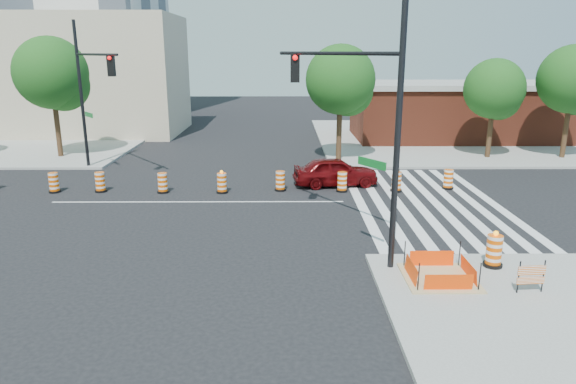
{
  "coord_description": "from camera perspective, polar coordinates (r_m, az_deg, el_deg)",
  "views": [
    {
      "loc": [
        4.17,
        -23.69,
        7.0
      ],
      "look_at": [
        4.32,
        -3.32,
        1.4
      ],
      "focal_mm": 32.0,
      "sensor_mm": 36.0,
      "label": 1
    }
  ],
  "objects": [
    {
      "name": "median_drum_5",
      "position": [
        26.58,
        -0.85,
        1.17
      ],
      "size": [
        0.6,
        0.6,
        1.02
      ],
      "color": "black",
      "rests_on": "ground"
    },
    {
      "name": "crosswalk_east",
      "position": [
        25.62,
        14.95,
        -1.01
      ],
      "size": [
        6.75,
        13.5,
        0.01
      ],
      "color": "silver",
      "rests_on": "ground"
    },
    {
      "name": "median_drum_2",
      "position": [
        28.06,
        -20.14,
        0.98
      ],
      "size": [
        0.6,
        0.6,
        1.02
      ],
      "color": "black",
      "rests_on": "ground"
    },
    {
      "name": "beige_midrise",
      "position": [
        48.51,
        -20.35,
        12.08
      ],
      "size": [
        14.0,
        10.0,
        10.0
      ],
      "primitive_type": "cube",
      "color": "#BBAC8F",
      "rests_on": "ground"
    },
    {
      "name": "sidewalk_nw",
      "position": [
        47.73,
        -28.21,
        5.21
      ],
      "size": [
        22.0,
        22.0,
        0.15
      ],
      "primitive_type": "cube",
      "color": "gray",
      "rests_on": "ground"
    },
    {
      "name": "median_drum_8",
      "position": [
        28.21,
        17.38,
        1.29
      ],
      "size": [
        0.6,
        0.6,
        1.02
      ],
      "color": "black",
      "rests_on": "ground"
    },
    {
      "name": "tree_north_b",
      "position": [
        37.55,
        -24.69,
        11.51
      ],
      "size": [
        4.7,
        4.7,
        7.99
      ],
      "color": "#382314",
      "rests_on": "ground"
    },
    {
      "name": "median_drum_4",
      "position": [
        26.37,
        -7.35,
        0.95
      ],
      "size": [
        0.6,
        0.6,
        1.18
      ],
      "color": "black",
      "rests_on": "ground"
    },
    {
      "name": "tree_north_d",
      "position": [
        36.55,
        21.96,
        10.25
      ],
      "size": [
        3.88,
        3.88,
        6.6
      ],
      "color": "#382314",
      "rests_on": "ground"
    },
    {
      "name": "signal_pole_se",
      "position": [
        17.41,
        7.9,
        9.79
      ],
      "size": [
        3.77,
        5.61,
        8.75
      ],
      "rotation": [
        0.0,
        0.0,
        2.15
      ],
      "color": "black",
      "rests_on": "ground"
    },
    {
      "name": "pit_drum",
      "position": [
        18.21,
        21.9,
        -6.17
      ],
      "size": [
        0.63,
        0.63,
        1.23
      ],
      "color": "black",
      "rests_on": "ground"
    },
    {
      "name": "ground",
      "position": [
        25.06,
        -9.98,
        -1.09
      ],
      "size": [
        120.0,
        120.0,
        0.0
      ],
      "primitive_type": "plane",
      "color": "black",
      "rests_on": "ground"
    },
    {
      "name": "median_drum_1",
      "position": [
        28.84,
        -24.57,
        0.89
      ],
      "size": [
        0.6,
        0.6,
        1.02
      ],
      "color": "black",
      "rests_on": "ground"
    },
    {
      "name": "lane_centerline",
      "position": [
        25.05,
        -9.98,
        -1.08
      ],
      "size": [
        14.0,
        0.12,
        0.01
      ],
      "primitive_type": "cube",
      "color": "silver",
      "rests_on": "ground"
    },
    {
      "name": "red_coupe",
      "position": [
        27.65,
        5.29,
        2.28
      ],
      "size": [
        4.71,
        2.4,
        1.54
      ],
      "primitive_type": "imported",
      "rotation": [
        0.0,
        0.0,
        1.71
      ],
      "color": "#540709",
      "rests_on": "ground"
    },
    {
      "name": "excavation_pit",
      "position": [
        16.89,
        16.45,
        -8.96
      ],
      "size": [
        2.2,
        2.2,
        0.9
      ],
      "color": "tan",
      "rests_on": "ground"
    },
    {
      "name": "tree_north_e",
      "position": [
        38.5,
        29.08,
        10.53
      ],
      "size": [
        4.39,
        4.39,
        7.47
      ],
      "color": "#382314",
      "rests_on": "ground"
    },
    {
      "name": "tree_north_c",
      "position": [
        33.29,
        5.92,
        11.88
      ],
      "size": [
        4.4,
        4.4,
        7.48
      ],
      "color": "#382314",
      "rests_on": "ground"
    },
    {
      "name": "signal_pole_nw",
      "position": [
        31.87,
        -21.18,
        11.26
      ],
      "size": [
        4.11,
        5.25,
        8.62
      ],
      "rotation": [
        0.0,
        0.0,
        -0.91
      ],
      "color": "black",
      "rests_on": "ground"
    },
    {
      "name": "median_drum_7",
      "position": [
        27.0,
        11.95,
        1.06
      ],
      "size": [
        0.6,
        0.6,
        1.02
      ],
      "color": "black",
      "rests_on": "ground"
    },
    {
      "name": "median_drum_6",
      "position": [
        26.54,
        6.03,
        1.07
      ],
      "size": [
        0.6,
        0.6,
        1.02
      ],
      "color": "black",
      "rests_on": "ground"
    },
    {
      "name": "brick_storefront",
      "position": [
        44.18,
        18.04,
        8.55
      ],
      "size": [
        16.5,
        8.5,
        4.6
      ],
      "color": "maroon",
      "rests_on": "ground"
    },
    {
      "name": "sidewalk_ne",
      "position": [
        44.47,
        17.8,
        5.68
      ],
      "size": [
        22.0,
        22.0,
        0.15
      ],
      "primitive_type": "cube",
      "color": "gray",
      "rests_on": "ground"
    },
    {
      "name": "median_drum_3",
      "position": [
        26.95,
        -13.75,
        0.92
      ],
      "size": [
        0.6,
        0.6,
        1.02
      ],
      "color": "black",
      "rests_on": "ground"
    },
    {
      "name": "barricade",
      "position": [
        16.74,
        25.41,
        -8.33
      ],
      "size": [
        0.84,
        0.11,
        0.99
      ],
      "rotation": [
        0.0,
        0.0,
        0.09
      ],
      "color": "#E65604",
      "rests_on": "ground"
    }
  ]
}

